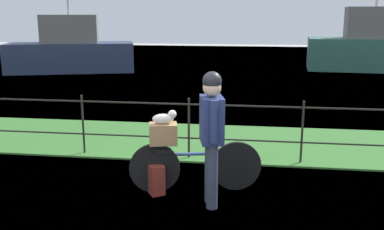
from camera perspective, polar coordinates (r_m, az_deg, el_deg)
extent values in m
plane|color=#B2ADA3|center=(5.23, -4.09, -13.56)|extent=(60.00, 60.00, 0.00)
cube|color=#38702D|center=(8.21, 0.62, -3.40)|extent=(27.00, 2.40, 0.03)
plane|color=#60849E|center=(17.72, 4.71, 5.46)|extent=(30.00, 30.00, 0.00)
cylinder|color=#28231E|center=(7.58, -14.00, -1.28)|extent=(0.04, 0.04, 1.02)
cylinder|color=#28231E|center=(7.11, -0.41, -1.83)|extent=(0.04, 0.04, 1.02)
cylinder|color=#28231E|center=(7.09, 14.15, -2.30)|extent=(0.04, 0.04, 1.02)
cylinder|color=#28231E|center=(7.16, -0.41, -3.02)|extent=(18.00, 0.03, 0.03)
cylinder|color=#28231E|center=(7.02, -0.42, 1.40)|extent=(18.00, 0.03, 0.03)
cylinder|color=black|center=(5.96, 5.80, -6.63)|extent=(0.67, 0.19, 0.68)
cylinder|color=black|center=(5.87, -4.87, -6.93)|extent=(0.67, 0.19, 0.68)
cylinder|color=#3D569E|center=(5.83, 0.51, -5.09)|extent=(0.84, 0.23, 0.04)
cube|color=black|center=(5.80, -3.73, -4.70)|extent=(0.21, 0.13, 0.06)
cube|color=slate|center=(5.77, -3.74, -3.83)|extent=(0.39, 0.23, 0.02)
cube|color=#A87F51|center=(5.73, -3.76, -2.45)|extent=(0.40, 0.32, 0.27)
ellipsoid|color=silver|center=(5.68, -3.79, -0.50)|extent=(0.30, 0.20, 0.13)
sphere|color=silver|center=(5.67, -2.59, 0.10)|extent=(0.11, 0.11, 0.11)
cylinder|color=#383D51|center=(5.56, 2.38, -7.28)|extent=(0.14, 0.14, 0.82)
cylinder|color=#383D51|center=(5.37, 2.64, -8.02)|extent=(0.14, 0.14, 0.82)
cube|color=navy|center=(5.26, 2.58, -0.60)|extent=(0.34, 0.45, 0.56)
cylinder|color=navy|center=(5.47, 2.30, 0.23)|extent=(0.10, 0.10, 0.50)
cylinder|color=navy|center=(5.04, 2.89, -0.88)|extent=(0.10, 0.10, 0.50)
sphere|color=tan|center=(5.18, 2.62, 3.59)|extent=(0.22, 0.22, 0.22)
sphere|color=black|center=(5.17, 2.63, 4.43)|extent=(0.23, 0.23, 0.23)
cube|color=maroon|center=(5.90, -4.81, -8.26)|extent=(0.30, 0.33, 0.40)
cube|color=#2D3856|center=(18.79, -15.45, 7.27)|extent=(5.35, 3.20, 1.18)
cube|color=slate|center=(18.72, -15.66, 10.76)|extent=(2.49, 1.86, 1.12)
cube|color=#336656|center=(20.00, 22.39, 7.31)|extent=(5.35, 2.45, 1.33)
cube|color=slate|center=(19.93, 22.72, 11.04)|extent=(2.39, 1.61, 1.28)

